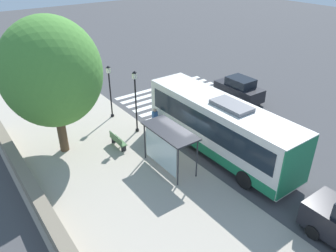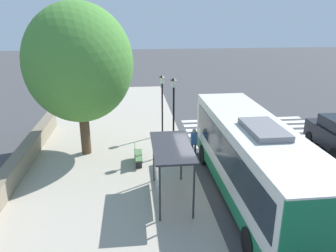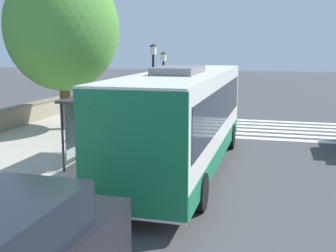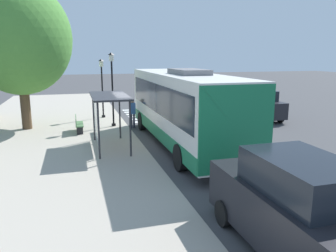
# 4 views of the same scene
# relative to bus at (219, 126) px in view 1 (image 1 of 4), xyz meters

# --- Properties ---
(ground_plane) EXTENTS (120.00, 120.00, 0.00)m
(ground_plane) POSITION_rel_bus_xyz_m (-1.76, 0.71, -1.84)
(ground_plane) COLOR #424244
(ground_plane) RESTS_ON ground
(sidewalk_plaza) EXTENTS (9.00, 44.00, 0.02)m
(sidewalk_plaza) POSITION_rel_bus_xyz_m (-6.26, 0.71, -1.83)
(sidewalk_plaza) COLOR #ADA393
(sidewalk_plaza) RESTS_ON ground
(crosswalk_stripes) EXTENTS (9.00, 5.25, 0.01)m
(crosswalk_stripes) POSITION_rel_bus_xyz_m (3.24, 8.29, -1.83)
(crosswalk_stripes) COLOR silver
(crosswalk_stripes) RESTS_ON ground
(stone_wall) EXTENTS (0.60, 20.00, 1.04)m
(stone_wall) POSITION_rel_bus_xyz_m (-10.31, 0.71, -1.31)
(stone_wall) COLOR gray
(stone_wall) RESTS_ON ground
(bus) EXTENTS (2.61, 10.52, 3.55)m
(bus) POSITION_rel_bus_xyz_m (0.00, 0.00, 0.00)
(bus) COLOR silver
(bus) RESTS_ON ground
(bus_shelter) EXTENTS (1.57, 3.43, 2.41)m
(bus_shelter) POSITION_rel_bus_xyz_m (-3.39, 0.49, 0.15)
(bus_shelter) COLOR #2D2D33
(bus_shelter) RESTS_ON ground
(pedestrian) EXTENTS (0.34, 0.22, 1.67)m
(pedestrian) POSITION_rel_bus_xyz_m (-1.56, 4.43, -0.86)
(pedestrian) COLOR #2D3347
(pedestrian) RESTS_ON ground
(bench) EXTENTS (0.40, 1.56, 0.88)m
(bench) POSITION_rel_bus_xyz_m (-4.61, 4.07, -1.37)
(bench) COLOR #4C7247
(bench) RESTS_ON ground
(street_lamp_near) EXTENTS (0.28, 0.28, 4.28)m
(street_lamp_near) POSITION_rel_bus_xyz_m (-2.58, 5.09, 0.70)
(street_lamp_near) COLOR black
(street_lamp_near) RESTS_ON ground
(street_lamp_far) EXTENTS (0.28, 0.28, 3.89)m
(street_lamp_far) POSITION_rel_bus_xyz_m (-2.91, 8.05, 0.48)
(street_lamp_far) COLOR black
(street_lamp_far) RESTS_ON ground
(shade_tree) EXTENTS (5.55, 5.55, 8.07)m
(shade_tree) POSITION_rel_bus_xyz_m (-7.41, 5.71, 3.16)
(shade_tree) COLOR brown
(shade_tree) RESTS_ON ground
(parked_car_far_lane) EXTENTS (1.94, 3.95, 1.92)m
(parked_car_far_lane) POSITION_rel_bus_xyz_m (6.75, 4.65, -0.91)
(parked_car_far_lane) COLOR black
(parked_car_far_lane) RESTS_ON ground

